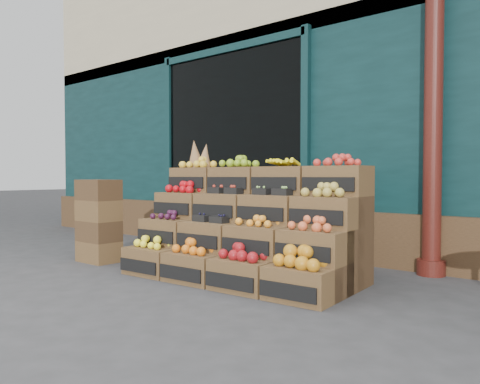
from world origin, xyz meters
The scene contains 5 objects.
ground centered at (0.00, 0.00, 0.00)m, with size 60.00×60.00×0.00m, color #363638.
shop_facade centered at (0.00, 5.11, 2.40)m, with size 12.00×6.24×4.80m.
crate_display centered at (-0.19, 0.79, 0.44)m, with size 2.32×1.23×1.42m.
spare_crates centered at (-2.05, 0.33, 0.48)m, with size 0.48×0.33×0.96m.
shopkeeper centered at (-1.91, 2.75, 1.02)m, with size 0.75×0.49×2.05m, color #1B601F.
Camera 1 is at (2.71, -2.81, 1.01)m, focal length 35.00 mm.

